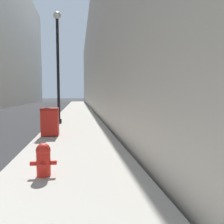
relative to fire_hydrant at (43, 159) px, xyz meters
The scene contains 5 objects.
sidewalk_right 16.92m from the fire_hydrant, 88.07° to the left, with size 3.01×60.00×0.15m.
building_right_stone 26.90m from the fire_hydrant, 71.83° to the left, with size 12.00×60.00×13.04m.
fire_hydrant is the anchor object (origin of this frame).
trash_bin 4.42m from the fire_hydrant, 95.40° to the left, with size 0.67×0.60×1.09m.
lamppost 8.72m from the fire_hydrant, 92.80° to the left, with size 0.40×0.40×6.08m.
Camera 1 is at (5.01, -3.29, 1.77)m, focal length 35.00 mm.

